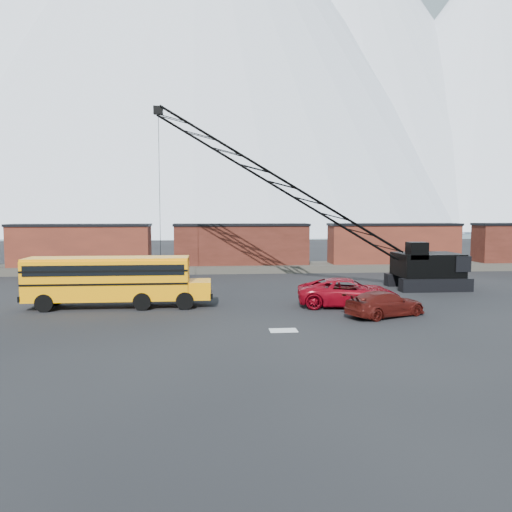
{
  "coord_description": "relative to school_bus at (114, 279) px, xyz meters",
  "views": [
    {
      "loc": [
        -3.15,
        -28.71,
        6.0
      ],
      "look_at": [
        -0.04,
        5.38,
        3.0
      ],
      "focal_mm": 35.0,
      "sensor_mm": 36.0,
      "label": 1
    }
  ],
  "objects": [
    {
      "name": "boxcar_west_near",
      "position": [
        -6.77,
        18.87,
        0.97
      ],
      "size": [
        13.7,
        3.1,
        4.17
      ],
      "color": "#4D1E16",
      "rests_on": "gravel_berm"
    },
    {
      "name": "school_bus",
      "position": [
        0.0,
        0.0,
        0.0
      ],
      "size": [
        11.65,
        2.65,
        3.19
      ],
      "color": "orange",
      "rests_on": "ground"
    },
    {
      "name": "maroon_suv",
      "position": [
        16.1,
        -4.18,
        -1.07
      ],
      "size": [
        5.41,
        3.86,
        1.46
      ],
      "primitive_type": "imported",
      "rotation": [
        0.0,
        0.0,
        1.98
      ],
      "color": "#45100C",
      "rests_on": "ground"
    },
    {
      "name": "gravel_berm",
      "position": [
        9.23,
        18.87,
        -1.44
      ],
      "size": [
        120.0,
        5.0,
        0.7
      ],
      "primitive_type": "cube",
      "color": "#4B463E",
      "rests_on": "ground"
    },
    {
      "name": "boxcar_mid",
      "position": [
        9.23,
        18.87,
        0.97
      ],
      "size": [
        13.7,
        3.1,
        4.17
      ],
      "color": "#522017",
      "rests_on": "gravel_berm"
    },
    {
      "name": "boxcar_east_near",
      "position": [
        25.23,
        18.87,
        0.97
      ],
      "size": [
        13.7,
        3.1,
        4.17
      ],
      "color": "#4D1E16",
      "rests_on": "gravel_berm"
    },
    {
      "name": "snow_patch",
      "position": [
        9.73,
        -7.13,
        -1.78
      ],
      "size": [
        1.4,
        0.9,
        0.02
      ],
      "primitive_type": "cube",
      "color": "silver",
      "rests_on": "ground"
    },
    {
      "name": "red_pickup",
      "position": [
        14.82,
        -1.02,
        -0.89
      ],
      "size": [
        6.85,
        3.93,
        1.8
      ],
      "primitive_type": "imported",
      "rotation": [
        0.0,
        0.0,
        1.42
      ],
      "color": "maroon",
      "rests_on": "ground"
    },
    {
      "name": "mountain_ridge",
      "position": [
        15.42,
        279.65,
        90.78
      ],
      "size": [
        800.0,
        340.0,
        240.0
      ],
      "color": "white",
      "rests_on": "ground"
    },
    {
      "name": "crawler_crane",
      "position": [
        12.84,
        6.46,
        5.63
      ],
      "size": [
        24.13,
        4.2,
        14.15
      ],
      "color": "black",
      "rests_on": "ground"
    },
    {
      "name": "ground",
      "position": [
        9.23,
        -3.13,
        -1.79
      ],
      "size": [
        160.0,
        160.0,
        0.0
      ],
      "primitive_type": "plane",
      "color": "black",
      "rests_on": "ground"
    }
  ]
}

